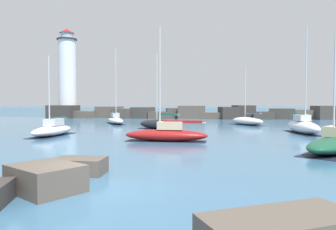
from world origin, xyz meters
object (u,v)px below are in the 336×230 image
Objects in this scene: lighthouse at (67,78)px; mooring_buoy_orange_near at (156,123)px; sailboat_moored_5 at (247,121)px; sailboat_moored_1 at (115,120)px; sailboat_moored_2 at (52,130)px; sailboat_moored_6 at (160,124)px; sailboat_moored_0 at (167,134)px; sailboat_moored_3 at (303,126)px.

mooring_buoy_orange_near is at bearing -42.48° from lighthouse.
sailboat_moored_1 is at bearing 178.77° from sailboat_moored_5.
sailboat_moored_1 is 6.69m from mooring_buoy_orange_near.
sailboat_moored_6 is (9.04, 8.62, 0.04)m from sailboat_moored_2.
sailboat_moored_1 is at bearing -49.65° from lighthouse.
sailboat_moored_3 is at bearing 32.93° from sailboat_moored_0.
lighthouse reaches higher than sailboat_moored_0.
sailboat_moored_5 is at bearing 109.82° from sailboat_moored_3.
mooring_buoy_orange_near is at bearing -173.40° from sailboat_moored_5.
sailboat_moored_2 reaches higher than mooring_buoy_orange_near.
sailboat_moored_0 is 0.87× the size of sailboat_moored_3.
sailboat_moored_3 is 12.41m from sailboat_moored_5.
sailboat_moored_6 is at bearing 101.03° from sailboat_moored_0.
sailboat_moored_0 is 22.88m from sailboat_moored_1.
sailboat_moored_3 is 15.61m from sailboat_moored_6.
sailboat_moored_3 reaches higher than mooring_buoy_orange_near.
lighthouse is 1.68× the size of sailboat_moored_1.
sailboat_moored_1 is 26.14m from sailboat_moored_3.
lighthouse reaches higher than sailboat_moored_3.
lighthouse is 2.29× the size of sailboat_moored_5.
lighthouse reaches higher than sailboat_moored_6.
sailboat_moored_0 is 1.24× the size of sailboat_moored_2.
sailboat_moored_2 is at bearing -93.67° from sailboat_moored_1.
mooring_buoy_orange_near is (-1.50, 6.90, -0.31)m from sailboat_moored_6.
lighthouse reaches higher than sailboat_moored_2.
sailboat_moored_0 is at bearing -15.32° from sailboat_moored_2.
sailboat_moored_2 is 17.26m from mooring_buoy_orange_near.
sailboat_moored_3 reaches higher than sailboat_moored_5.
sailboat_moored_1 reaches higher than sailboat_moored_2.
sailboat_moored_0 reaches higher than sailboat_moored_6.
lighthouse is at bearing 111.91° from sailboat_moored_2.
sailboat_moored_5 is (8.76, 20.07, -0.02)m from sailboat_moored_0.
lighthouse is 46.94m from sailboat_moored_0.
sailboat_moored_5 is (20.08, 16.97, -0.00)m from sailboat_moored_2.
sailboat_moored_0 is 11.74m from sailboat_moored_2.
sailboat_moored_0 is at bearing -56.45° from lighthouse.
sailboat_moored_6 is at bearing -47.86° from sailboat_moored_1.
sailboat_moored_2 is 26.29m from sailboat_moored_5.
sailboat_moored_0 is 11.63× the size of mooring_buoy_orange_near.
mooring_buoy_orange_near is at bearing -16.13° from sailboat_moored_1.
sailboat_moored_5 is (34.36, -18.53, -7.59)m from lighthouse.
lighthouse is at bearing 141.93° from sailboat_moored_3.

